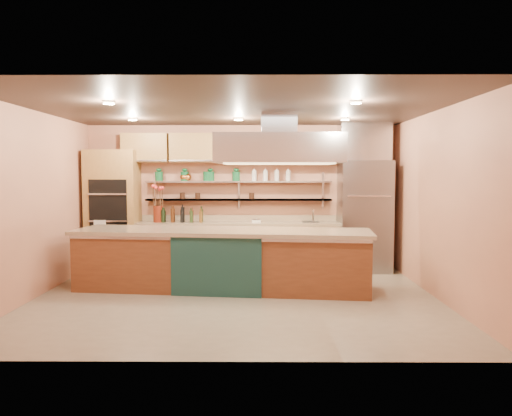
{
  "coord_description": "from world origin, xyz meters",
  "views": [
    {
      "loc": [
        0.35,
        -7.32,
        1.87
      ],
      "look_at": [
        0.3,
        1.0,
        1.28
      ],
      "focal_mm": 35.0,
      "sensor_mm": 36.0,
      "label": 1
    }
  ],
  "objects_px": {
    "copper_kettle": "(187,177)",
    "green_canister": "(207,176)",
    "island": "(222,260)",
    "kitchen_scale": "(256,220)",
    "flower_vase": "(158,214)",
    "refrigerator": "(364,216)"
  },
  "relations": [
    {
      "from": "refrigerator",
      "to": "kitchen_scale",
      "type": "bearing_deg",
      "value": 179.72
    },
    {
      "from": "copper_kettle",
      "to": "green_canister",
      "type": "xyz_separation_m",
      "value": [
        0.39,
        0.0,
        0.02
      ]
    },
    {
      "from": "island",
      "to": "flower_vase",
      "type": "relative_size",
      "value": 14.68
    },
    {
      "from": "refrigerator",
      "to": "green_canister",
      "type": "bearing_deg",
      "value": 175.64
    },
    {
      "from": "refrigerator",
      "to": "copper_kettle",
      "type": "height_order",
      "value": "refrigerator"
    },
    {
      "from": "refrigerator",
      "to": "green_canister",
      "type": "distance_m",
      "value": 3.12
    },
    {
      "from": "kitchen_scale",
      "to": "island",
      "type": "bearing_deg",
      "value": -103.7
    },
    {
      "from": "copper_kettle",
      "to": "kitchen_scale",
      "type": "bearing_deg",
      "value": -9.26
    },
    {
      "from": "flower_vase",
      "to": "kitchen_scale",
      "type": "height_order",
      "value": "flower_vase"
    },
    {
      "from": "island",
      "to": "green_canister",
      "type": "xyz_separation_m",
      "value": [
        -0.42,
        1.78,
        1.32
      ]
    },
    {
      "from": "kitchen_scale",
      "to": "green_canister",
      "type": "relative_size",
      "value": 0.91
    },
    {
      "from": "refrigerator",
      "to": "copper_kettle",
      "type": "xyz_separation_m",
      "value": [
        -3.41,
        0.23,
        0.74
      ]
    },
    {
      "from": "copper_kettle",
      "to": "island",
      "type": "bearing_deg",
      "value": -65.46
    },
    {
      "from": "island",
      "to": "kitchen_scale",
      "type": "relative_size",
      "value": 28.02
    },
    {
      "from": "green_canister",
      "to": "island",
      "type": "bearing_deg",
      "value": -76.7
    },
    {
      "from": "copper_kettle",
      "to": "green_canister",
      "type": "height_order",
      "value": "green_canister"
    },
    {
      "from": "kitchen_scale",
      "to": "copper_kettle",
      "type": "xyz_separation_m",
      "value": [
        -1.35,
        0.22,
        0.81
      ]
    },
    {
      "from": "refrigerator",
      "to": "kitchen_scale",
      "type": "height_order",
      "value": "refrigerator"
    },
    {
      "from": "refrigerator",
      "to": "island",
      "type": "relative_size",
      "value": 0.45
    },
    {
      "from": "flower_vase",
      "to": "copper_kettle",
      "type": "xyz_separation_m",
      "value": [
        0.53,
        0.22,
        0.7
      ]
    },
    {
      "from": "island",
      "to": "green_canister",
      "type": "bearing_deg",
      "value": 109.77
    },
    {
      "from": "flower_vase",
      "to": "green_canister",
      "type": "xyz_separation_m",
      "value": [
        0.92,
        0.22,
        0.72
      ]
    }
  ]
}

